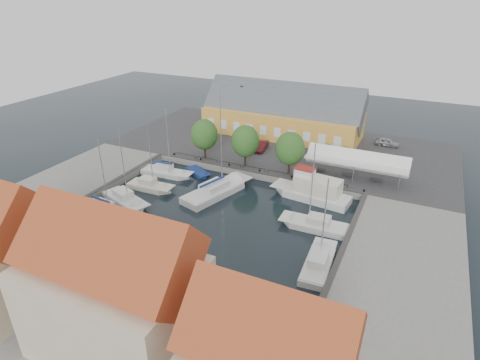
# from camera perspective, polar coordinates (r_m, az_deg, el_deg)

# --- Properties ---
(ground) EXTENTS (140.00, 140.00, 0.00)m
(ground) POSITION_cam_1_polar(r_m,az_deg,el_deg) (51.28, -2.89, -4.14)
(ground) COLOR black
(ground) RESTS_ON ground
(north_quay) EXTENTS (56.00, 26.00, 1.00)m
(north_quay) POSITION_cam_1_polar(r_m,az_deg,el_deg) (70.20, 5.99, 4.71)
(north_quay) COLOR #2D2D30
(north_quay) RESTS_ON ground
(west_quay) EXTENTS (12.00, 24.00, 1.00)m
(west_quay) POSITION_cam_1_polar(r_m,az_deg,el_deg) (62.28, -21.97, 0.06)
(west_quay) COLOR slate
(west_quay) RESTS_ON ground
(east_quay) EXTENTS (12.00, 24.00, 1.00)m
(east_quay) POSITION_cam_1_polar(r_m,az_deg,el_deg) (44.66, 21.97, -10.50)
(east_quay) COLOR slate
(east_quay) RESTS_ON ground
(south_bank) EXTENTS (56.00, 14.00, 1.00)m
(south_bank) POSITION_cam_1_polar(r_m,az_deg,el_deg) (37.52, -18.95, -17.82)
(south_bank) COLOR slate
(south_bank) RESTS_ON ground
(quay_edge_fittings) EXTENTS (56.00, 24.72, 0.40)m
(quay_edge_fittings) POSITION_cam_1_polar(r_m,az_deg,el_deg) (54.49, -0.55, -0.93)
(quay_edge_fittings) COLOR #383533
(quay_edge_fittings) RESTS_ON north_quay
(warehouse) EXTENTS (28.56, 14.00, 9.55)m
(warehouse) POSITION_cam_1_polar(r_m,az_deg,el_deg) (74.55, 5.66, 9.18)
(warehouse) COLOR gold
(warehouse) RESTS_ON north_quay
(tent_canopy) EXTENTS (14.00, 4.00, 2.83)m
(tent_canopy) POSITION_cam_1_polar(r_m,az_deg,el_deg) (58.25, 16.26, 2.65)
(tent_canopy) COLOR white
(tent_canopy) RESTS_ON north_quay
(quay_trees) EXTENTS (18.20, 4.20, 6.30)m
(quay_trees) POSITION_cam_1_polar(r_m,az_deg,el_deg) (59.79, 0.74, 5.54)
(quay_trees) COLOR black
(quay_trees) RESTS_ON north_quay
(car_silver) EXTENTS (4.05, 1.79, 1.35)m
(car_silver) POSITION_cam_1_polar(r_m,az_deg,el_deg) (73.01, 20.23, 5.05)
(car_silver) COLOR #9C9EA3
(car_silver) RESTS_ON north_quay
(car_red) EXTENTS (2.11, 4.55, 1.44)m
(car_red) POSITION_cam_1_polar(r_m,az_deg,el_deg) (66.93, 3.06, 4.87)
(car_red) COLOR #521216
(car_red) RESTS_ON north_quay
(center_sailboat) EXTENTS (6.34, 11.58, 15.08)m
(center_sailboat) POSITION_cam_1_polar(r_m,az_deg,el_deg) (54.74, -3.39, -1.67)
(center_sailboat) COLOR silver
(center_sailboat) RESTS_ON ground
(trawler) EXTENTS (11.00, 4.32, 5.00)m
(trawler) POSITION_cam_1_polar(r_m,az_deg,el_deg) (53.99, 10.40, -1.71)
(trawler) COLOR silver
(trawler) RESTS_ON ground
(east_boat_b) EXTENTS (8.18, 2.86, 11.06)m
(east_boat_b) POSITION_cam_1_polar(r_m,az_deg,el_deg) (48.07, 10.67, -6.46)
(east_boat_b) COLOR silver
(east_boat_b) RESTS_ON ground
(east_boat_c) EXTENTS (2.96, 8.05, 10.18)m
(east_boat_c) POSITION_cam_1_polar(r_m,az_deg,el_deg) (42.06, 11.08, -11.74)
(east_boat_c) COLOR silver
(east_boat_c) RESTS_ON ground
(west_boat_a) EXTENTS (8.26, 2.86, 10.82)m
(west_boat_a) POSITION_cam_1_polar(r_m,az_deg,el_deg) (61.29, -10.49, 0.95)
(west_boat_a) COLOR silver
(west_boat_a) RESTS_ON ground
(west_boat_b) EXTENTS (6.97, 2.61, 9.58)m
(west_boat_b) POSITION_cam_1_polar(r_m,az_deg,el_deg) (57.52, -12.72, -0.99)
(west_boat_b) COLOR beige
(west_boat_b) RESTS_ON ground
(west_boat_c) EXTENTS (8.29, 4.96, 10.85)m
(west_boat_c) POSITION_cam_1_polar(r_m,az_deg,el_deg) (54.77, -16.03, -2.82)
(west_boat_c) COLOR silver
(west_boat_c) RESTS_ON ground
(west_boat_d) EXTENTS (8.05, 3.17, 10.59)m
(west_boat_d) POSITION_cam_1_polar(r_m,az_deg,el_deg) (52.71, -18.62, -4.37)
(west_boat_d) COLOR silver
(west_boat_d) RESTS_ON ground
(launch_sw) EXTENTS (5.49, 3.90, 0.98)m
(launch_sw) POSITION_cam_1_polar(r_m,az_deg,el_deg) (50.87, -23.03, -6.56)
(launch_sw) COLOR silver
(launch_sw) RESTS_ON ground
(launch_nw) EXTENTS (5.00, 3.85, 0.88)m
(launch_nw) POSITION_cam_1_polar(r_m,az_deg,el_deg) (61.13, -6.01, 1.00)
(launch_nw) COLOR navy
(launch_nw) RESTS_ON ground
(townhouses) EXTENTS (36.30, 8.50, 12.00)m
(townhouses) POSITION_cam_1_polar(r_m,az_deg,el_deg) (31.87, -20.53, -14.40)
(townhouses) COLOR beige
(townhouses) RESTS_ON south_bank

